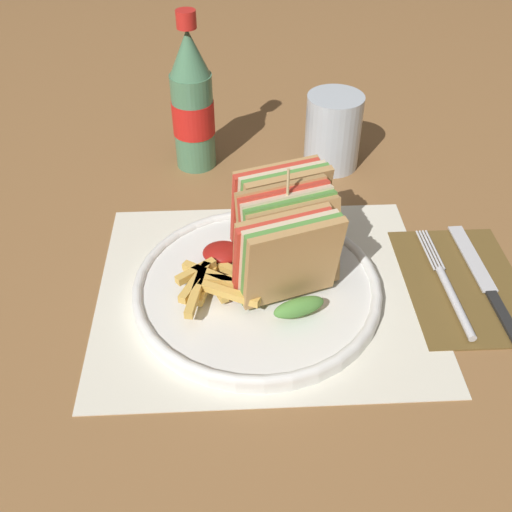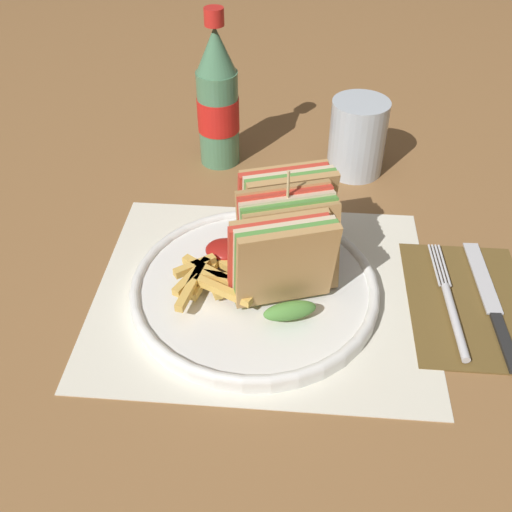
{
  "view_description": "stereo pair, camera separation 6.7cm",
  "coord_description": "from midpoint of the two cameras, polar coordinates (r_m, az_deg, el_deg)",
  "views": [
    {
      "loc": [
        -0.05,
        -0.47,
        0.47
      ],
      "look_at": [
        -0.02,
        0.03,
        0.04
      ],
      "focal_mm": 42.0,
      "sensor_mm": 36.0,
      "label": 1
    },
    {
      "loc": [
        0.02,
        -0.47,
        0.47
      ],
      "look_at": [
        -0.02,
        0.03,
        0.04
      ],
      "focal_mm": 42.0,
      "sensor_mm": 36.0,
      "label": 2
    }
  ],
  "objects": [
    {
      "name": "knife",
      "position": [
        0.72,
        18.54,
        -2.43
      ],
      "size": [
        0.02,
        0.2,
        0.0
      ],
      "rotation": [
        0.0,
        0.0,
        0.04
      ],
      "color": "black",
      "rests_on": "napkin"
    },
    {
      "name": "glass_near",
      "position": [
        0.88,
        5.12,
        11.27
      ],
      "size": [
        0.08,
        0.08,
        0.11
      ],
      "color": "silver",
      "rests_on": "ground_plane"
    },
    {
      "name": "placemat",
      "position": [
        0.68,
        -1.99,
        -3.41
      ],
      "size": [
        0.38,
        0.32,
        0.0
      ],
      "color": "silver",
      "rests_on": "ground_plane"
    },
    {
      "name": "ketchup_blob",
      "position": [
        0.69,
        -5.96,
        0.21
      ],
      "size": [
        0.05,
        0.04,
        0.02
      ],
      "color": "maroon",
      "rests_on": "plate_main"
    },
    {
      "name": "club_sandwich",
      "position": [
        0.65,
        -0.11,
        1.97
      ],
      "size": [
        0.12,
        0.19,
        0.14
      ],
      "color": "tan",
      "rests_on": "plate_main"
    },
    {
      "name": "plate_main",
      "position": [
        0.67,
        -2.76,
        -3.16
      ],
      "size": [
        0.28,
        0.28,
        0.02
      ],
      "color": "white",
      "rests_on": "ground_plane"
    },
    {
      "name": "ground_plane",
      "position": [
        0.67,
        -0.65,
        -4.47
      ],
      "size": [
        4.0,
        4.0,
        0.0
      ],
      "primitive_type": "plane",
      "color": "olive"
    },
    {
      "name": "fork",
      "position": [
        0.7,
        15.38,
        -3.29
      ],
      "size": [
        0.02,
        0.18,
        0.01
      ],
      "rotation": [
        0.0,
        0.0,
        0.04
      ],
      "color": "silver",
      "rests_on": "napkin"
    },
    {
      "name": "napkin",
      "position": [
        0.72,
        16.67,
        -2.61
      ],
      "size": [
        0.13,
        0.2,
        0.0
      ],
      "color": "brown",
      "rests_on": "ground_plane"
    },
    {
      "name": "fries_pile",
      "position": [
        0.65,
        -7.04,
        -2.51
      ],
      "size": [
        0.09,
        0.1,
        0.02
      ],
      "color": "gold",
      "rests_on": "plate_main"
    },
    {
      "name": "coke_bottle_near",
      "position": [
        0.86,
        -8.36,
        14.06
      ],
      "size": [
        0.06,
        0.06,
        0.22
      ],
      "color": "#4C7F5B",
      "rests_on": "ground_plane"
    }
  ]
}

